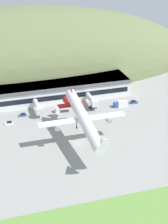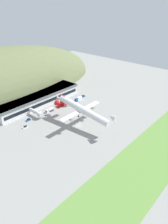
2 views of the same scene
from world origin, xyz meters
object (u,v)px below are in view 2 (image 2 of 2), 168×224
(service_car_0, at_px, (83,96))
(service_car_3, at_px, (28,120))
(cargo_airplane, at_px, (82,110))
(traffic_cone_0, at_px, (55,123))
(terminal_building, at_px, (37,98))
(jetway_0, at_px, (36,112))
(service_car_1, at_px, (25,127))
(service_car_2, at_px, (65,104))
(traffic_cone_1, at_px, (82,106))
(box_truck, at_px, (50,110))
(fuel_truck, at_px, (79,99))
(jetway_1, at_px, (63,100))

(service_car_0, xyz_separation_m, service_car_3, (-59.05, 2.08, -0.00))
(cargo_airplane, height_order, traffic_cone_0, cargo_airplane)
(terminal_building, distance_m, service_car_3, 28.60)
(jetway_0, bearing_deg, service_car_1, -156.57)
(cargo_airplane, xyz_separation_m, service_car_2, (15.19, 33.30, -12.00))
(cargo_airplane, bearing_deg, service_car_3, 121.03)
(jetway_0, bearing_deg, service_car_2, -3.14)
(service_car_1, bearing_deg, service_car_3, 41.06)
(service_car_3, bearing_deg, traffic_cone_1, -17.44)
(service_car_0, bearing_deg, box_truck, 178.43)
(service_car_3, xyz_separation_m, traffic_cone_0, (10.37, -17.53, -0.37))
(service_car_0, bearing_deg, cargo_airplane, -139.29)
(traffic_cone_0, bearing_deg, terminal_building, 71.10)
(service_car_1, xyz_separation_m, box_truck, (27.40, 5.56, 0.85))
(fuel_truck, bearing_deg, service_car_2, 170.47)
(service_car_0, xyz_separation_m, service_car_1, (-66.59, -4.49, -0.06))
(jetway_0, relative_size, fuel_truck, 1.86)
(jetway_0, bearing_deg, terminal_building, 49.68)
(traffic_cone_1, bearing_deg, terminal_building, 124.93)
(jetway_0, relative_size, traffic_cone_1, 23.97)
(fuel_truck, bearing_deg, box_truck, 174.46)
(terminal_building, height_order, traffic_cone_1, terminal_building)
(cargo_airplane, distance_m, service_car_1, 41.95)
(fuel_truck, bearing_deg, service_car_1, -177.48)
(service_car_0, bearing_deg, fuel_truck, -166.97)
(terminal_building, xyz_separation_m, service_car_3, (-22.29, -17.27, -4.81))
(service_car_2, distance_m, box_truck, 16.32)
(cargo_airplane, height_order, service_car_1, cargo_airplane)
(traffic_cone_1, bearing_deg, jetway_0, 159.17)
(service_car_0, relative_size, fuel_truck, 0.56)
(service_car_3, bearing_deg, jetway_1, 0.09)
(terminal_building, relative_size, traffic_cone_0, 135.70)
(terminal_building, distance_m, traffic_cone_0, 37.14)
(service_car_1, height_order, traffic_cone_0, service_car_1)
(service_car_2, bearing_deg, jetway_1, 86.63)
(traffic_cone_0, bearing_deg, service_car_0, 17.61)
(fuel_truck, bearing_deg, service_car_3, 175.49)
(terminal_building, bearing_deg, jetway_1, -50.96)
(jetway_1, relative_size, service_car_3, 3.75)
(service_car_3, relative_size, traffic_cone_0, 6.36)
(traffic_cone_0, bearing_deg, fuel_truck, 18.52)
(service_car_0, relative_size, service_car_3, 1.13)
(service_car_2, relative_size, traffic_cone_1, 6.90)
(box_truck, xyz_separation_m, traffic_cone_0, (-9.49, -16.52, -1.16))
(service_car_1, bearing_deg, box_truck, 11.47)
(jetway_1, height_order, traffic_cone_1, jetway_1)
(service_car_0, height_order, fuel_truck, fuel_truck)
(service_car_0, distance_m, box_truck, 39.21)
(terminal_building, relative_size, box_truck, 11.25)
(cargo_airplane, height_order, box_truck, cargo_airplane)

